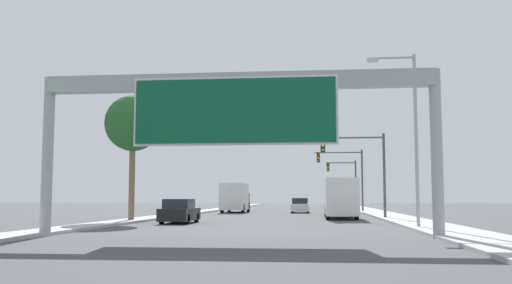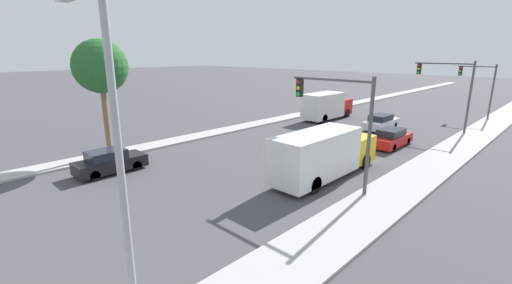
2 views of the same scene
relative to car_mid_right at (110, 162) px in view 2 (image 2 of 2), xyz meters
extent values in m
cube|color=#AAAAAA|center=(14.75, 29.89, -0.64)|extent=(3.00, 120.00, 0.15)
cube|color=#AAAAAA|center=(-3.75, 29.89, -0.64)|extent=(2.00, 120.00, 0.15)
cube|color=black|center=(0.00, 0.05, -0.16)|extent=(1.81, 4.37, 0.77)
cube|color=#1E232D|center=(0.00, -0.16, 0.52)|extent=(1.59, 2.27, 0.58)
cylinder|color=black|center=(-0.79, 1.41, -0.40)|extent=(0.22, 0.64, 0.64)
cylinder|color=black|center=(0.79, 1.41, -0.40)|extent=(0.22, 0.64, 0.64)
cylinder|color=black|center=(-0.79, -1.30, -0.40)|extent=(0.22, 0.64, 0.64)
cylinder|color=black|center=(0.79, -1.30, -0.40)|extent=(0.22, 0.64, 0.64)
cube|color=silver|center=(7.00, 24.73, -0.15)|extent=(1.82, 4.77, 0.78)
cube|color=#1E232D|center=(7.00, 24.49, 0.53)|extent=(1.60, 2.48, 0.59)
cylinder|color=black|center=(6.20, 26.21, -0.40)|extent=(0.22, 0.64, 0.64)
cylinder|color=black|center=(7.80, 26.21, -0.40)|extent=(0.22, 0.64, 0.64)
cylinder|color=black|center=(6.20, 23.25, -0.40)|extent=(0.22, 0.64, 0.64)
cylinder|color=black|center=(7.80, 23.25, -0.40)|extent=(0.22, 0.64, 0.64)
cube|color=red|center=(10.50, 19.00, -0.15)|extent=(1.76, 4.68, 0.78)
cube|color=#1E232D|center=(10.50, 18.77, 0.53)|extent=(1.55, 2.43, 0.58)
cylinder|color=black|center=(9.73, 20.45, -0.40)|extent=(0.22, 0.64, 0.64)
cylinder|color=black|center=(11.27, 20.45, -0.40)|extent=(0.22, 0.64, 0.64)
cylinder|color=black|center=(9.73, 17.55, -0.40)|extent=(0.22, 0.64, 0.64)
cylinder|color=black|center=(11.27, 17.55, -0.40)|extent=(0.22, 0.64, 0.64)
cube|color=red|center=(0.00, 28.46, 0.48)|extent=(2.26, 2.09, 1.80)
cube|color=silver|center=(0.00, 24.72, 0.98)|extent=(2.45, 5.38, 2.79)
cylinder|color=black|center=(-1.09, 28.35, -0.22)|extent=(0.28, 1.00, 1.00)
cylinder|color=black|center=(1.09, 28.35, -0.22)|extent=(0.28, 1.00, 1.00)
cylinder|color=black|center=(-1.09, 23.37, -0.22)|extent=(0.28, 1.00, 1.00)
cylinder|color=black|center=(1.09, 23.37, -0.22)|extent=(0.28, 1.00, 1.00)
cube|color=yellow|center=(10.50, 12.45, 0.46)|extent=(2.16, 2.50, 1.76)
cube|color=silver|center=(10.50, 7.99, 0.94)|extent=(2.34, 6.42, 2.73)
cylinder|color=black|center=(9.47, 12.33, -0.22)|extent=(0.28, 1.00, 1.00)
cylinder|color=black|center=(11.53, 12.33, -0.22)|extent=(0.28, 1.00, 1.00)
cylinder|color=black|center=(9.47, 6.39, -0.22)|extent=(0.28, 1.00, 1.00)
cylinder|color=black|center=(11.53, 6.39, -0.22)|extent=(0.28, 1.00, 1.00)
cylinder|color=#4C4C4F|center=(13.75, 7.89, 2.50)|extent=(0.20, 0.20, 6.44)
cylinder|color=#4C4C4F|center=(11.27, 7.89, 5.42)|extent=(4.96, 0.14, 0.14)
cube|color=black|center=(9.18, 7.89, 4.85)|extent=(0.35, 0.28, 1.05)
cylinder|color=red|center=(9.18, 7.73, 5.20)|extent=(0.22, 0.04, 0.22)
cylinder|color=yellow|center=(9.18, 7.73, 4.85)|extent=(0.22, 0.04, 0.22)
cylinder|color=green|center=(9.18, 7.73, 4.50)|extent=(0.22, 0.04, 0.22)
cylinder|color=#4C4C4F|center=(13.75, 27.89, 2.71)|extent=(0.20, 0.20, 6.86)
cylinder|color=#4C4C4F|center=(11.15, 27.89, 5.85)|extent=(5.19, 0.14, 0.14)
cube|color=black|center=(8.97, 27.89, 5.27)|extent=(0.35, 0.28, 1.05)
cylinder|color=red|center=(8.97, 27.73, 5.62)|extent=(0.22, 0.04, 0.22)
cylinder|color=yellow|center=(8.97, 27.73, 5.27)|extent=(0.22, 0.04, 0.22)
cylinder|color=green|center=(8.97, 27.73, 4.92)|extent=(0.22, 0.04, 0.22)
cylinder|color=#4C4C4F|center=(13.75, 37.89, 2.44)|extent=(0.20, 0.20, 6.32)
cylinder|color=#4C4C4F|center=(11.86, 37.89, 5.30)|extent=(3.79, 0.14, 0.14)
cube|color=black|center=(10.27, 37.89, 4.73)|extent=(0.35, 0.28, 1.05)
cylinder|color=red|center=(10.27, 37.73, 5.08)|extent=(0.22, 0.04, 0.22)
cylinder|color=yellow|center=(10.27, 37.73, 4.73)|extent=(0.22, 0.04, 0.22)
cylinder|color=green|center=(10.27, 37.73, 4.38)|extent=(0.22, 0.04, 0.22)
cylinder|color=brown|center=(-3.67, 1.57, 2.60)|extent=(0.39, 0.39, 6.64)
sphere|color=#235B28|center=(-3.67, 1.57, 5.92)|extent=(3.81, 3.81, 3.81)
cylinder|color=#9EA0A5|center=(13.85, -5.30, 3.87)|extent=(0.18, 0.18, 9.19)
camera|label=1|loc=(8.54, -35.63, 0.94)|focal=40.00mm
camera|label=2|loc=(21.48, -8.58, 6.88)|focal=24.00mm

